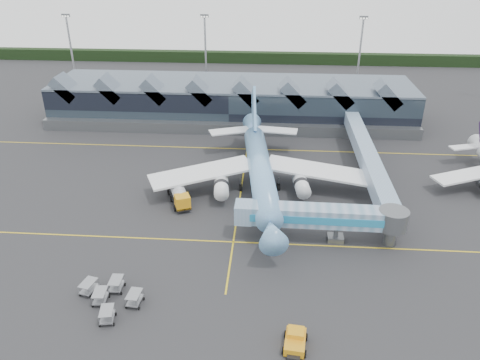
# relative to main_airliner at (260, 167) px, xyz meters

# --- Properties ---
(ground) EXTENTS (260.00, 260.00, 0.00)m
(ground) POSITION_rel_main_airliner_xyz_m (-3.40, -9.45, -4.46)
(ground) COLOR #272729
(ground) RESTS_ON ground
(taxi_stripes) EXTENTS (120.00, 60.00, 0.01)m
(taxi_stripes) POSITION_rel_main_airliner_xyz_m (-3.40, 0.55, -4.45)
(taxi_stripes) COLOR gold
(taxi_stripes) RESTS_ON ground
(tree_line_far) EXTENTS (260.00, 4.00, 4.00)m
(tree_line_far) POSITION_rel_main_airliner_xyz_m (-3.40, 100.55, -2.46)
(tree_line_far) COLOR black
(tree_line_far) RESTS_ON ground
(terminal) EXTENTS (90.00, 22.25, 12.52)m
(terminal) POSITION_rel_main_airliner_xyz_m (-8.47, 37.90, 0.42)
(terminal) COLOR black
(terminal) RESTS_ON ground
(light_masts) EXTENTS (132.40, 42.56, 22.45)m
(light_masts) POSITION_rel_main_airliner_xyz_m (17.60, 53.35, 8.03)
(light_masts) COLOR #94979C
(light_masts) RESTS_ON ground
(main_airliner) EXTENTS (40.80, 47.22, 15.16)m
(main_airliner) POSITION_rel_main_airliner_xyz_m (0.00, 0.00, 0.00)
(main_airliner) COLOR #6A91D7
(main_airliner) RESTS_ON ground
(jet_bridge) EXTENTS (25.85, 4.46, 5.96)m
(jet_bridge) POSITION_rel_main_airliner_xyz_m (11.14, -15.96, -0.31)
(jet_bridge) COLOR #678EAB
(jet_bridge) RESTS_ON ground
(fuel_truck) EXTENTS (5.75, 9.74, 3.33)m
(fuel_truck) POSITION_rel_main_airliner_xyz_m (-14.19, -5.40, -2.59)
(fuel_truck) COLOR black
(fuel_truck) RESTS_ON ground
(pushback_tug) EXTENTS (3.06, 4.45, 1.87)m
(pushback_tug) POSITION_rel_main_airliner_xyz_m (5.38, -37.55, -3.62)
(pushback_tug) COLOR orange
(pushback_tug) RESTS_ON ground
(baggage_carts) EXTENTS (8.60, 8.22, 1.72)m
(baggage_carts) POSITION_rel_main_airliner_xyz_m (-18.00, -31.82, -3.49)
(baggage_carts) COLOR #909298
(baggage_carts) RESTS_ON ground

